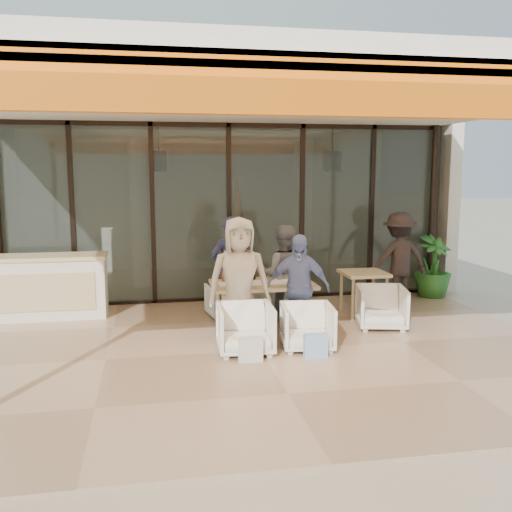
{
  "coord_description": "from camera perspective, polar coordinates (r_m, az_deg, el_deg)",
  "views": [
    {
      "loc": [
        -1.4,
        -7.13,
        2.41
      ],
      "look_at": [
        0.1,
        0.9,
        1.15
      ],
      "focal_mm": 40.0,
      "sensor_mm": 36.0,
      "label": 1
    }
  ],
  "objects": [
    {
      "name": "terrace_structure",
      "position": [
        7.06,
        0.98,
        15.59
      ],
      "size": [
        8.0,
        6.0,
        3.4
      ],
      "color": "silver",
      "rests_on": "ground"
    },
    {
      "name": "diner_cream",
      "position": [
        7.85,
        -1.7,
        -2.47
      ],
      "size": [
        0.87,
        0.57,
        1.76
      ],
      "primitive_type": "imported",
      "rotation": [
        0.0,
        0.0,
        -0.01
      ],
      "color": "beige",
      "rests_on": "ground"
    },
    {
      "name": "diner_navy",
      "position": [
        8.74,
        -2.61,
        -1.55
      ],
      "size": [
        0.69,
        0.53,
        1.69
      ],
      "primitive_type": "imported",
      "rotation": [
        0.0,
        0.0,
        3.36
      ],
      "color": "#1A1F3A",
      "rests_on": "ground"
    },
    {
      "name": "chair_near_right",
      "position": [
        7.68,
        5.16,
        -6.87
      ],
      "size": [
        0.74,
        0.7,
        0.69
      ],
      "primitive_type": "imported",
      "rotation": [
        0.0,
        0.0,
        -0.11
      ],
      "color": "white",
      "rests_on": "ground"
    },
    {
      "name": "tote_bag_blue",
      "position": [
        7.36,
        5.99,
        -9.0
      ],
      "size": [
        0.3,
        0.1,
        0.34
      ],
      "primitive_type": "cube",
      "color": "#99BFD8",
      "rests_on": "ground"
    },
    {
      "name": "chair_far_left",
      "position": [
        9.33,
        -3.02,
        -4.31
      ],
      "size": [
        0.66,
        0.63,
        0.6
      ],
      "primitive_type": "imported",
      "rotation": [
        0.0,
        0.0,
        3.3
      ],
      "color": "white",
      "rests_on": "ground"
    },
    {
      "name": "diner_periwinkle",
      "position": [
        8.05,
        4.23,
        -3.13
      ],
      "size": [
        0.96,
        0.64,
        1.51
      ],
      "primitive_type": "imported",
      "rotation": [
        0.0,
        0.0,
        -0.34
      ],
      "color": "#7786C6",
      "rests_on": "ground"
    },
    {
      "name": "dining_table",
      "position": [
        8.4,
        0.62,
        -3.07
      ],
      "size": [
        1.5,
        0.9,
        0.93
      ],
      "color": "#E2C889",
      "rests_on": "ground"
    },
    {
      "name": "ground",
      "position": [
        7.66,
        0.51,
        -9.58
      ],
      "size": [
        70.0,
        70.0,
        0.0
      ],
      "primitive_type": "plane",
      "color": "#C6B293",
      "rests_on": "ground"
    },
    {
      "name": "potted_palm",
      "position": [
        11.14,
        17.27,
        -1.02
      ],
      "size": [
        0.87,
        0.87,
        1.19
      ],
      "primitive_type": "imported",
      "rotation": [
        0.0,
        0.0,
        0.39
      ],
      "color": "#1E5919",
      "rests_on": "ground"
    },
    {
      "name": "terrace_floor",
      "position": [
        7.66,
        0.51,
        -9.54
      ],
      "size": [
        8.0,
        6.0,
        0.01
      ],
      "primitive_type": "cube",
      "color": "tan",
      "rests_on": "ground"
    },
    {
      "name": "standing_woman",
      "position": [
        10.32,
        14.09,
        -0.31
      ],
      "size": [
        1.1,
        0.67,
        1.66
      ],
      "primitive_type": "imported",
      "rotation": [
        0.0,
        0.0,
        3.19
      ],
      "color": "black",
      "rests_on": "ground"
    },
    {
      "name": "side_chair",
      "position": [
        8.84,
        12.43,
        -4.85
      ],
      "size": [
        0.84,
        0.8,
        0.72
      ],
      "primitive_type": "imported",
      "rotation": [
        0.0,
        0.0,
        -0.23
      ],
      "color": "white",
      "rests_on": "ground"
    },
    {
      "name": "interior_block",
      "position": [
        12.53,
        -4.17,
        7.92
      ],
      "size": [
        9.05,
        3.62,
        3.52
      ],
      "color": "silver",
      "rests_on": "ground"
    },
    {
      "name": "glass_storefront",
      "position": [
        10.26,
        -2.71,
        4.23
      ],
      "size": [
        8.08,
        0.1,
        3.2
      ],
      "color": "#9EADA3",
      "rests_on": "ground"
    },
    {
      "name": "chair_far_right",
      "position": [
        9.47,
        2.04,
        -3.9
      ],
      "size": [
        0.75,
        0.72,
        0.67
      ],
      "primitive_type": "imported",
      "rotation": [
        0.0,
        0.0,
        3.33
      ],
      "color": "white",
      "rests_on": "ground"
    },
    {
      "name": "host_counter",
      "position": [
        9.75,
        -20.03,
        -2.88
      ],
      "size": [
        1.85,
        0.65,
        1.04
      ],
      "color": "silver",
      "rests_on": "ground"
    },
    {
      "name": "diner_grey",
      "position": [
        8.9,
        2.75,
        -1.85
      ],
      "size": [
        0.87,
        0.75,
        1.54
      ],
      "primitive_type": "imported",
      "rotation": [
        0.0,
        0.0,
        2.89
      ],
      "color": "slate",
      "rests_on": "ground"
    },
    {
      "name": "tote_bag_cream",
      "position": [
        7.18,
        -0.54,
        -9.43
      ],
      "size": [
        0.3,
        0.1,
        0.34
      ],
      "primitive_type": "cube",
      "color": "silver",
      "rests_on": "ground"
    },
    {
      "name": "side_table",
      "position": [
        9.46,
        10.72,
        -2.19
      ],
      "size": [
        0.7,
        0.7,
        0.74
      ],
      "color": "#E2C889",
      "rests_on": "ground"
    },
    {
      "name": "chair_near_left",
      "position": [
        7.49,
        -1.08,
        -7.05
      ],
      "size": [
        0.74,
        0.7,
        0.74
      ],
      "primitive_type": "imported",
      "rotation": [
        0.0,
        0.0,
        -0.04
      ],
      "color": "white",
      "rests_on": "ground"
    }
  ]
}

